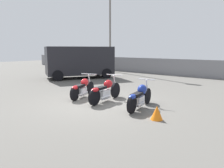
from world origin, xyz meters
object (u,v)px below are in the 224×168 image
at_px(motorcycle_slot_0, 82,88).
at_px(traffic_cone_near, 157,113).
at_px(light_pole_left, 110,13).
at_px(motorcycle_slot_2, 140,96).
at_px(parked_van, 79,61).
at_px(motorcycle_slot_1, 105,91).

xyz_separation_m(motorcycle_slot_0, traffic_cone_near, (3.87, -0.61, -0.20)).
relative_size(light_pole_left, motorcycle_slot_0, 4.80).
height_order(motorcycle_slot_2, parked_van, parked_van).
relative_size(motorcycle_slot_1, motorcycle_slot_2, 1.06).
xyz_separation_m(motorcycle_slot_2, traffic_cone_near, (1.06, -0.73, -0.21)).
bearing_deg(parked_van, motorcycle_slot_1, -5.36).
bearing_deg(motorcycle_slot_1, light_pole_left, 120.72).
xyz_separation_m(motorcycle_slot_0, parked_van, (-4.84, 4.09, 0.81)).
bearing_deg(motorcycle_slot_0, light_pole_left, 105.09).
relative_size(motorcycle_slot_2, traffic_cone_near, 4.86).
relative_size(motorcycle_slot_0, traffic_cone_near, 4.57).
relative_size(light_pole_left, traffic_cone_near, 21.94).
distance_m(light_pole_left, parked_van, 6.59).
height_order(motorcycle_slot_0, traffic_cone_near, motorcycle_slot_0).
bearing_deg(light_pole_left, motorcycle_slot_2, -44.53).
distance_m(light_pole_left, traffic_cone_near, 14.96).
relative_size(motorcycle_slot_0, motorcycle_slot_1, 0.88).
height_order(light_pole_left, parked_van, light_pole_left).
distance_m(motorcycle_slot_0, motorcycle_slot_1, 1.23).
bearing_deg(light_pole_left, parked_van, -73.31).
relative_size(parked_van, traffic_cone_near, 12.04).
xyz_separation_m(light_pole_left, traffic_cone_near, (10.21, -9.72, -5.00)).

